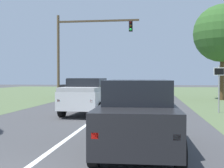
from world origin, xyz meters
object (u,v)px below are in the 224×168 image
at_px(pickup_truck_lead, 88,96).
at_px(crossing_suv_far, 83,88).
at_px(red_suv_near, 138,113).
at_px(keep_moving_sign, 219,82).
at_px(traffic_light, 79,44).
at_px(oak_tree_right, 222,33).

distance_m(pickup_truck_lead, crossing_suv_far, 13.70).
bearing_deg(red_suv_near, keep_moving_sign, 66.03).
bearing_deg(traffic_light, red_suv_near, -71.33).
relative_size(pickup_truck_lead, crossing_suv_far, 1.09).
height_order(pickup_truck_lead, traffic_light, traffic_light).
distance_m(red_suv_near, oak_tree_right, 20.60).
bearing_deg(oak_tree_right, keep_moving_sign, -103.61).
relative_size(red_suv_near, keep_moving_sign, 1.85).
height_order(red_suv_near, crossing_suv_far, red_suv_near).
bearing_deg(oak_tree_right, red_suv_near, -108.80).
height_order(red_suv_near, traffic_light, traffic_light).
bearing_deg(crossing_suv_far, pickup_truck_lead, -75.65).
height_order(red_suv_near, pickup_truck_lead, pickup_truck_lead).
xyz_separation_m(pickup_truck_lead, traffic_light, (-3.16, 10.70, 4.06)).
height_order(oak_tree_right, crossing_suv_far, oak_tree_right).
relative_size(traffic_light, keep_moving_sign, 2.87).
distance_m(traffic_light, oak_tree_right, 12.69).
xyz_separation_m(pickup_truck_lead, oak_tree_right, (9.49, 11.34, 4.82)).
height_order(traffic_light, keep_moving_sign, traffic_light).
bearing_deg(traffic_light, pickup_truck_lead, -73.56).
bearing_deg(keep_moving_sign, crossing_suv_far, 132.02).
xyz_separation_m(pickup_truck_lead, crossing_suv_far, (-3.40, 13.28, -0.03)).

